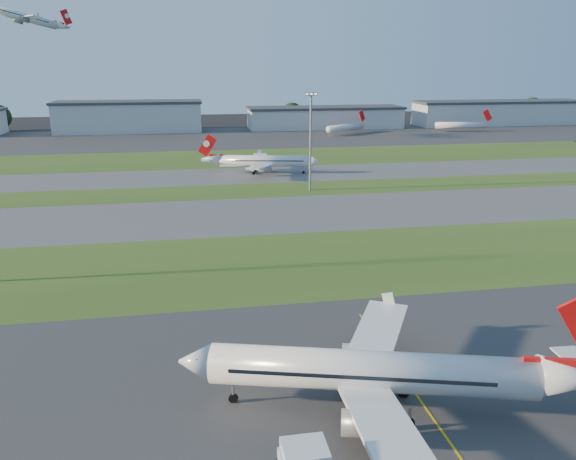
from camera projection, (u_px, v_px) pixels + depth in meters
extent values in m
cube|color=#32531B|center=(294.00, 263.00, 96.56)|extent=(300.00, 34.00, 0.01)
cube|color=#515154|center=(267.00, 214.00, 127.70)|extent=(300.00, 32.00, 0.01)
cube|color=#32531B|center=(254.00, 191.00, 151.29)|extent=(300.00, 18.00, 0.01)
cube|color=#515154|center=(246.00, 175.00, 172.05)|extent=(300.00, 26.00, 0.01)
cube|color=#32531B|center=(236.00, 158.00, 203.19)|extent=(300.00, 40.00, 0.01)
cube|color=#333335|center=(225.00, 137.00, 259.80)|extent=(400.00, 80.00, 0.01)
cylinder|color=white|center=(370.00, 371.00, 54.28)|extent=(31.18, 12.30, 3.96)
cube|color=white|center=(387.00, 430.00, 46.38)|extent=(5.17, 15.78, 1.61)
cube|color=white|center=(376.00, 336.00, 62.29)|extent=(11.83, 15.91, 1.61)
cylinder|color=gray|center=(366.00, 424.00, 49.04)|extent=(4.87, 3.50, 2.40)
cylinder|color=gray|center=(362.00, 355.00, 60.58)|extent=(4.87, 3.50, 2.40)
cylinder|color=white|center=(265.00, 161.00, 173.96)|extent=(28.00, 9.08, 3.53)
cube|color=red|center=(207.00, 145.00, 173.06)|extent=(5.97, 1.53, 7.03)
cube|color=white|center=(263.00, 159.00, 181.23)|extent=(4.75, 14.09, 1.44)
cube|color=white|center=(260.00, 167.00, 166.99)|extent=(9.80, 14.37, 1.44)
cylinder|color=gray|center=(267.00, 163.00, 179.53)|extent=(4.25, 2.88, 2.14)
cylinder|color=gray|center=(265.00, 169.00, 169.21)|extent=(4.25, 2.88, 2.14)
cylinder|color=white|center=(23.00, 17.00, 225.69)|extent=(24.81, 14.86, 3.31)
cube|color=red|center=(64.00, 7.00, 234.02)|extent=(5.18, 2.85, 6.60)
cube|color=white|center=(29.00, 17.00, 220.99)|extent=(11.55, 12.44, 1.35)
cube|color=white|center=(21.00, 19.00, 231.65)|extent=(6.78, 13.63, 1.35)
cylinder|color=gray|center=(25.00, 20.00, 221.97)|extent=(4.17, 3.45, 2.01)
cylinder|color=gray|center=(19.00, 21.00, 229.70)|extent=(4.17, 3.45, 2.01)
cylinder|color=white|center=(346.00, 127.00, 271.81)|extent=(22.88, 17.92, 3.20)
cube|color=red|center=(362.00, 116.00, 279.44)|extent=(4.36, 3.29, 6.16)
cylinder|color=white|center=(461.00, 125.00, 281.45)|extent=(26.20, 6.44, 3.20)
cube|color=red|center=(487.00, 115.00, 280.71)|extent=(5.17, 0.95, 6.16)
cylinder|color=gray|center=(311.00, 144.00, 148.36)|extent=(0.60, 0.60, 25.00)
cube|color=gray|center=(311.00, 94.00, 144.69)|extent=(3.20, 0.50, 0.80)
cube|color=#FFF2CC|center=(311.00, 94.00, 144.69)|extent=(2.80, 0.70, 0.35)
cube|color=#ADB0B5|center=(129.00, 118.00, 278.54)|extent=(70.00, 22.00, 14.00)
cube|color=#383A3F|center=(128.00, 102.00, 276.37)|extent=(71.40, 23.00, 1.20)
cube|color=#ADB0B5|center=(325.00, 119.00, 295.94)|extent=(80.00, 22.00, 10.00)
cube|color=#383A3F|center=(325.00, 108.00, 294.34)|extent=(81.60, 23.00, 1.20)
cube|color=#ADB0B5|center=(499.00, 114.00, 312.49)|extent=(95.00, 22.00, 12.00)
cube|color=#383A3F|center=(501.00, 102.00, 310.61)|extent=(96.90, 23.00, 1.20)
cylinder|color=black|center=(0.00, 127.00, 283.12)|extent=(1.00, 1.00, 4.40)
cylinder|color=black|center=(181.00, 125.00, 294.61)|extent=(1.00, 1.00, 3.60)
sphere|color=black|center=(181.00, 117.00, 293.45)|extent=(9.90, 9.90, 9.90)
cylinder|color=black|center=(292.00, 122.00, 307.45)|extent=(1.00, 1.00, 4.20)
sphere|color=black|center=(292.00, 113.00, 306.11)|extent=(11.55, 11.55, 11.55)
cylinder|color=black|center=(423.00, 120.00, 318.25)|extent=(1.00, 1.00, 3.80)
sphere|color=black|center=(423.00, 113.00, 317.03)|extent=(10.45, 10.45, 10.45)
cylinder|color=black|center=(531.00, 117.00, 333.69)|extent=(1.00, 1.00, 4.60)
sphere|color=black|center=(532.00, 108.00, 332.21)|extent=(12.65, 12.65, 12.65)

